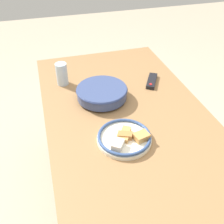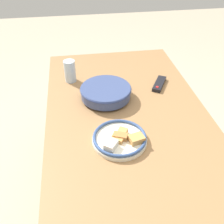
{
  "view_description": "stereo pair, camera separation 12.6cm",
  "coord_description": "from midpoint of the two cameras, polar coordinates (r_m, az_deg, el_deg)",
  "views": [
    {
      "loc": [
        0.89,
        -0.36,
        1.54
      ],
      "look_at": [
        -0.07,
        -0.08,
        0.76
      ],
      "focal_mm": 42.0,
      "sensor_mm": 36.0,
      "label": 1
    },
    {
      "loc": [
        0.92,
        -0.23,
        1.54
      ],
      "look_at": [
        -0.07,
        -0.08,
        0.76
      ],
      "focal_mm": 42.0,
      "sensor_mm": 36.0,
      "label": 2
    }
  ],
  "objects": [
    {
      "name": "tv_remote",
      "position": [
        1.56,
        6.35,
        6.66
      ],
      "size": [
        0.16,
        0.12,
        0.02
      ],
      "rotation": [
        0.0,
        0.0,
        4.19
      ],
      "color": "black",
      "rests_on": "dining_table"
    },
    {
      "name": "drinking_glass",
      "position": [
        1.55,
        -13.19,
        7.98
      ],
      "size": [
        0.07,
        0.07,
        0.13
      ],
      "color": "silver",
      "rests_on": "dining_table"
    },
    {
      "name": "noodle_bowl",
      "position": [
        1.39,
        -4.82,
        4.17
      ],
      "size": [
        0.27,
        0.27,
        0.07
      ],
      "color": "#384775",
      "rests_on": "dining_table"
    },
    {
      "name": "food_plate",
      "position": [
        1.15,
        -0.37,
        -5.77
      ],
      "size": [
        0.24,
        0.24,
        0.05
      ],
      "color": "silver",
      "rests_on": "dining_table"
    },
    {
      "name": "dining_table",
      "position": [
        1.3,
        1.59,
        -5.23
      ],
      "size": [
        1.6,
        0.81,
        0.73
      ],
      "color": "olive",
      "rests_on": "ground_plane"
    },
    {
      "name": "ground_plane",
      "position": [
        1.81,
        1.22,
        -20.44
      ],
      "size": [
        8.0,
        8.0,
        0.0
      ],
      "primitive_type": "plane",
      "color": "#B7A88E"
    }
  ]
}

